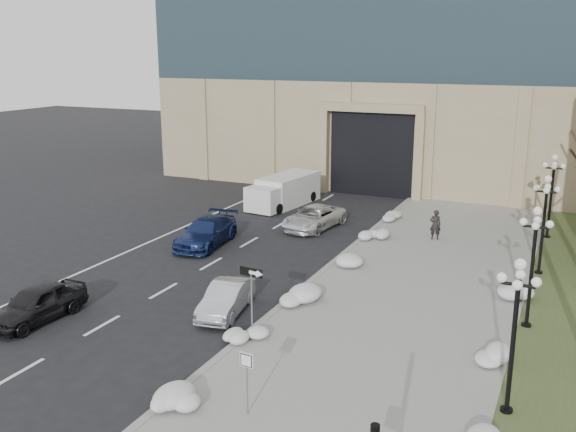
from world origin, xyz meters
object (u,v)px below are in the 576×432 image
object	(u,v)px
car_e	(296,190)
lamppost_b	(534,251)
pedestrian	(435,225)
lamppost_d	(552,185)
car_d	(314,217)
car_c	(206,232)
box_truck	(284,191)
one_way_sign	(255,281)
lamppost_a	(515,316)
car_a	(37,303)
keep_sign	(247,371)
car_b	(226,299)
lamppost_c	(545,212)

from	to	relation	value
car_e	lamppost_b	distance (m)	23.28
pedestrian	lamppost_d	world-z (taller)	lamppost_d
car_d	car_c	bearing A→B (deg)	-118.65
box_truck	one_way_sign	size ratio (longest dim) A/B	2.44
car_c	lamppost_a	distance (m)	19.90
lamppost_b	box_truck	bearing A→B (deg)	139.87
pedestrian	lamppost_d	distance (m)	6.73
car_a	lamppost_d	distance (m)	26.72
keep_sign	car_e	bearing A→B (deg)	114.67
car_b	keep_sign	distance (m)	7.67
car_c	car_d	size ratio (longest dim) A/B	1.05
car_a	pedestrian	xyz separation A→B (m)	(11.80, 17.06, 0.24)
pedestrian	one_way_sign	world-z (taller)	one_way_sign
pedestrian	keep_sign	size ratio (longest dim) A/B	0.82
car_d	lamppost_a	distance (m)	20.62
car_b	one_way_sign	xyz separation A→B (m)	(2.10, -1.49, 1.58)
car_c	lamppost_b	xyz separation A→B (m)	(16.66, -4.12, 2.34)
car_d	lamppost_c	world-z (taller)	lamppost_c
lamppost_c	lamppost_d	distance (m)	6.50
box_truck	keep_sign	bearing A→B (deg)	-59.73
car_a	lamppost_c	distance (m)	22.24
keep_sign	lamppost_a	xyz separation A→B (m)	(6.76, 3.26, 1.59)
car_e	car_d	bearing A→B (deg)	-65.49
car_a	keep_sign	xyz separation A→B (m)	(10.65, -2.62, 0.78)
car_e	pedestrian	xyz separation A→B (m)	(11.04, -6.18, 0.28)
car_a	car_c	distance (m)	11.28
lamppost_a	keep_sign	bearing A→B (deg)	-154.27
car_d	car_b	bearing A→B (deg)	-75.57
car_b	lamppost_b	distance (m)	11.86
lamppost_a	lamppost_b	bearing A→B (deg)	90.00
car_e	box_truck	distance (m)	2.07
lamppost_c	car_b	bearing A→B (deg)	-137.98
box_truck	lamppost_b	size ratio (longest dim) A/B	1.37
pedestrian	keep_sign	bearing A→B (deg)	67.09
car_e	box_truck	size ratio (longest dim) A/B	0.61
lamppost_b	car_c	bearing A→B (deg)	166.11
car_a	lamppost_b	world-z (taller)	lamppost_b
one_way_sign	lamppost_d	distance (m)	20.10
car_b	car_a	bearing A→B (deg)	-160.15
car_b	car_c	bearing A→B (deg)	116.18
car_d	pedestrian	world-z (taller)	pedestrian
car_c	lamppost_d	distance (m)	19.03
car_c	lamppost_c	bearing A→B (deg)	1.63
keep_sign	lamppost_c	distance (m)	17.68
car_b	car_e	distance (m)	20.36
car_b	one_way_sign	distance (m)	3.02
one_way_sign	keep_sign	distance (m)	5.33
car_e	lamppost_a	bearing A→B (deg)	-60.69
car_d	lamppost_c	bearing A→B (deg)	-6.26
car_a	one_way_sign	size ratio (longest dim) A/B	1.57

